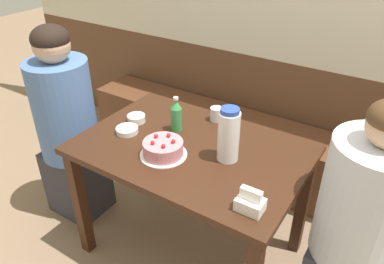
{
  "coord_description": "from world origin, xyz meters",
  "views": [
    {
      "loc": [
        0.86,
        -1.33,
        1.78
      ],
      "look_at": [
        -0.03,
        0.05,
        0.79
      ],
      "focal_mm": 35.0,
      "sensor_mm": 36.0,
      "label": 1
    }
  ],
  "objects_px": {
    "birthday_cake": "(163,149)",
    "bowl_rice_small": "(127,130)",
    "bowl_soup_white": "(136,118)",
    "person_teal_shirt": "(359,228)",
    "glass_water_tall": "(216,114)",
    "person_pale_blue_shirt": "(68,129)",
    "napkin_holder": "(250,203)",
    "bench_seat": "(253,151)",
    "soju_bottle": "(176,115)",
    "water_pitcher": "(229,135)"
  },
  "relations": [
    {
      "from": "birthday_cake",
      "to": "bowl_rice_small",
      "type": "xyz_separation_m",
      "value": [
        -0.29,
        0.07,
        -0.02
      ]
    },
    {
      "from": "bowl_soup_white",
      "to": "person_teal_shirt",
      "type": "height_order",
      "value": "person_teal_shirt"
    },
    {
      "from": "birthday_cake",
      "to": "bowl_rice_small",
      "type": "distance_m",
      "value": 0.3
    },
    {
      "from": "glass_water_tall",
      "to": "person_pale_blue_shirt",
      "type": "height_order",
      "value": "person_pale_blue_shirt"
    },
    {
      "from": "napkin_holder",
      "to": "person_teal_shirt",
      "type": "xyz_separation_m",
      "value": [
        0.39,
        0.3,
        -0.18
      ]
    },
    {
      "from": "bench_seat",
      "to": "birthday_cake",
      "type": "relative_size",
      "value": 11.79
    },
    {
      "from": "glass_water_tall",
      "to": "birthday_cake",
      "type": "bearing_deg",
      "value": -95.65
    },
    {
      "from": "bowl_soup_white",
      "to": "glass_water_tall",
      "type": "relative_size",
      "value": 1.29
    },
    {
      "from": "birthday_cake",
      "to": "person_teal_shirt",
      "type": "relative_size",
      "value": 0.19
    },
    {
      "from": "napkin_holder",
      "to": "bowl_rice_small",
      "type": "relative_size",
      "value": 0.92
    },
    {
      "from": "bench_seat",
      "to": "soju_bottle",
      "type": "xyz_separation_m",
      "value": [
        -0.16,
        -0.74,
        0.6
      ]
    },
    {
      "from": "water_pitcher",
      "to": "glass_water_tall",
      "type": "bearing_deg",
      "value": 127.86
    },
    {
      "from": "soju_bottle",
      "to": "napkin_holder",
      "type": "bearing_deg",
      "value": -30.39
    },
    {
      "from": "soju_bottle",
      "to": "bowl_rice_small",
      "type": "bearing_deg",
      "value": -141.35
    },
    {
      "from": "water_pitcher",
      "to": "bowl_rice_small",
      "type": "relative_size",
      "value": 2.27
    },
    {
      "from": "soju_bottle",
      "to": "person_pale_blue_shirt",
      "type": "distance_m",
      "value": 0.73
    },
    {
      "from": "bowl_soup_white",
      "to": "person_pale_blue_shirt",
      "type": "xyz_separation_m",
      "value": [
        -0.43,
        -0.14,
        -0.14
      ]
    },
    {
      "from": "birthday_cake",
      "to": "napkin_holder",
      "type": "bearing_deg",
      "value": -13.23
    },
    {
      "from": "soju_bottle",
      "to": "napkin_holder",
      "type": "height_order",
      "value": "soju_bottle"
    },
    {
      "from": "napkin_holder",
      "to": "bowl_soup_white",
      "type": "bearing_deg",
      "value": 160.12
    },
    {
      "from": "soju_bottle",
      "to": "person_pale_blue_shirt",
      "type": "relative_size",
      "value": 0.16
    },
    {
      "from": "soju_bottle",
      "to": "bowl_soup_white",
      "type": "bearing_deg",
      "value": -168.76
    },
    {
      "from": "napkin_holder",
      "to": "glass_water_tall",
      "type": "relative_size",
      "value": 1.41
    },
    {
      "from": "bowl_rice_small",
      "to": "napkin_holder",
      "type": "bearing_deg",
      "value": -13.04
    },
    {
      "from": "bench_seat",
      "to": "glass_water_tall",
      "type": "bearing_deg",
      "value": -93.25
    },
    {
      "from": "napkin_holder",
      "to": "glass_water_tall",
      "type": "distance_m",
      "value": 0.74
    },
    {
      "from": "bench_seat",
      "to": "napkin_holder",
      "type": "bearing_deg",
      "value": -67.76
    },
    {
      "from": "bowl_rice_small",
      "to": "person_pale_blue_shirt",
      "type": "xyz_separation_m",
      "value": [
        -0.47,
        -0.02,
        -0.13
      ]
    },
    {
      "from": "birthday_cake",
      "to": "bowl_soup_white",
      "type": "bearing_deg",
      "value": 150.59
    },
    {
      "from": "bench_seat",
      "to": "person_pale_blue_shirt",
      "type": "bearing_deg",
      "value": -131.92
    },
    {
      "from": "bench_seat",
      "to": "person_pale_blue_shirt",
      "type": "height_order",
      "value": "person_pale_blue_shirt"
    },
    {
      "from": "water_pitcher",
      "to": "bowl_soup_white",
      "type": "xyz_separation_m",
      "value": [
        -0.6,
        0.04,
        -0.11
      ]
    },
    {
      "from": "water_pitcher",
      "to": "bowl_rice_small",
      "type": "xyz_separation_m",
      "value": [
        -0.57,
        -0.08,
        -0.12
      ]
    },
    {
      "from": "birthday_cake",
      "to": "glass_water_tall",
      "type": "relative_size",
      "value": 2.97
    },
    {
      "from": "soju_bottle",
      "to": "bowl_rice_small",
      "type": "xyz_separation_m",
      "value": [
        -0.21,
        -0.17,
        -0.08
      ]
    },
    {
      "from": "soju_bottle",
      "to": "bowl_soup_white",
      "type": "height_order",
      "value": "soju_bottle"
    },
    {
      "from": "bench_seat",
      "to": "birthday_cake",
      "type": "xyz_separation_m",
      "value": [
        -0.07,
        -0.97,
        0.54
      ]
    },
    {
      "from": "napkin_holder",
      "to": "soju_bottle",
      "type": "bearing_deg",
      "value": 149.61
    },
    {
      "from": "napkin_holder",
      "to": "bowl_soup_white",
      "type": "distance_m",
      "value": 0.9
    },
    {
      "from": "birthday_cake",
      "to": "soju_bottle",
      "type": "xyz_separation_m",
      "value": [
        -0.08,
        0.23,
        0.06
      ]
    },
    {
      "from": "water_pitcher",
      "to": "glass_water_tall",
      "type": "height_order",
      "value": "water_pitcher"
    },
    {
      "from": "napkin_holder",
      "to": "person_pale_blue_shirt",
      "type": "relative_size",
      "value": 0.09
    },
    {
      "from": "bench_seat",
      "to": "water_pitcher",
      "type": "height_order",
      "value": "water_pitcher"
    },
    {
      "from": "bowl_rice_small",
      "to": "person_pale_blue_shirt",
      "type": "relative_size",
      "value": 0.1
    },
    {
      "from": "bench_seat",
      "to": "bowl_soup_white",
      "type": "relative_size",
      "value": 27.1
    },
    {
      "from": "napkin_holder",
      "to": "bench_seat",
      "type": "bearing_deg",
      "value": 112.24
    },
    {
      "from": "birthday_cake",
      "to": "water_pitcher",
      "type": "height_order",
      "value": "water_pitcher"
    },
    {
      "from": "bench_seat",
      "to": "bowl_rice_small",
      "type": "distance_m",
      "value": 1.1
    },
    {
      "from": "soju_bottle",
      "to": "bowl_rice_small",
      "type": "height_order",
      "value": "soju_bottle"
    },
    {
      "from": "bench_seat",
      "to": "glass_water_tall",
      "type": "distance_m",
      "value": 0.76
    }
  ]
}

